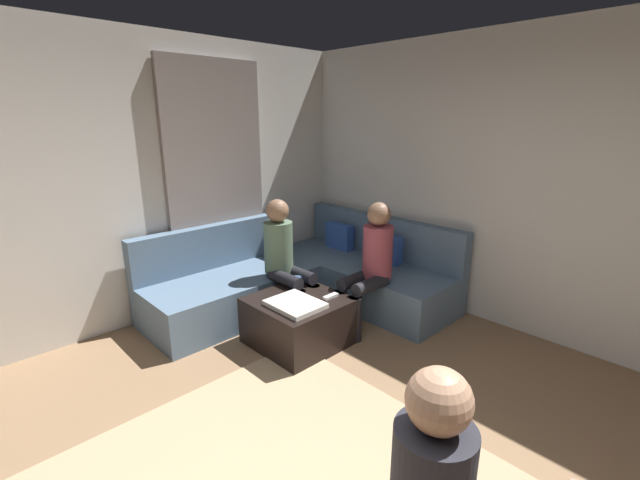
{
  "coord_description": "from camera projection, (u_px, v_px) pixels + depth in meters",
  "views": [
    {
      "loc": [
        1.07,
        -0.97,
        1.95
      ],
      "look_at": [
        -1.63,
        1.63,
        0.85
      ],
      "focal_mm": 23.75,
      "sensor_mm": 36.0,
      "label": 1
    }
  ],
  "objects": [
    {
      "name": "wall_back",
      "position": [
        569.0,
        191.0,
        3.51
      ],
      "size": [
        6.0,
        0.12,
        2.7
      ],
      "primitive_type": "cube",
      "color": "silver",
      "rests_on": "ground_plane"
    },
    {
      "name": "wall_left",
      "position": [
        75.0,
        190.0,
        3.58
      ],
      "size": [
        0.12,
        6.0,
        2.7
      ],
      "primitive_type": "cube",
      "color": "silver",
      "rests_on": "ground_plane"
    },
    {
      "name": "curtain_panel",
      "position": [
        217.0,
        186.0,
        4.41
      ],
      "size": [
        0.06,
        1.1,
        2.5
      ],
      "primitive_type": "cube",
      "color": "gray",
      "rests_on": "ground_plane"
    },
    {
      "name": "sectional_couch",
      "position": [
        307.0,
        278.0,
        4.54
      ],
      "size": [
        2.1,
        2.55,
        0.87
      ],
      "color": "slate",
      "rests_on": "ground_plane"
    },
    {
      "name": "ottoman",
      "position": [
        299.0,
        320.0,
        3.75
      ],
      "size": [
        0.76,
        0.76,
        0.42
      ],
      "primitive_type": "cube",
      "color": "black",
      "rests_on": "ground_plane"
    },
    {
      "name": "folded_blanket",
      "position": [
        295.0,
        304.0,
        3.53
      ],
      "size": [
        0.44,
        0.36,
        0.04
      ],
      "primitive_type": "cube",
      "color": "white",
      "rests_on": "ottoman"
    },
    {
      "name": "coffee_mug",
      "position": [
        297.0,
        281.0,
        3.95
      ],
      "size": [
        0.08,
        0.08,
        0.1
      ],
      "primitive_type": "cylinder",
      "color": "#334C72",
      "rests_on": "ottoman"
    },
    {
      "name": "game_remote",
      "position": [
        331.0,
        296.0,
        3.71
      ],
      "size": [
        0.05,
        0.15,
        0.02
      ],
      "primitive_type": "cube",
      "color": "white",
      "rests_on": "ottoman"
    },
    {
      "name": "person_on_couch_back",
      "position": [
        371.0,
        261.0,
        3.91
      ],
      "size": [
        0.3,
        0.6,
        1.2
      ],
      "rotation": [
        0.0,
        0.0,
        3.14
      ],
      "color": "black",
      "rests_on": "ground_plane"
    },
    {
      "name": "person_on_couch_side",
      "position": [
        285.0,
        256.0,
        4.05
      ],
      "size": [
        0.6,
        0.3,
        1.2
      ],
      "rotation": [
        0.0,
        0.0,
        -1.57
      ],
      "color": "black",
      "rests_on": "ground_plane"
    }
  ]
}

